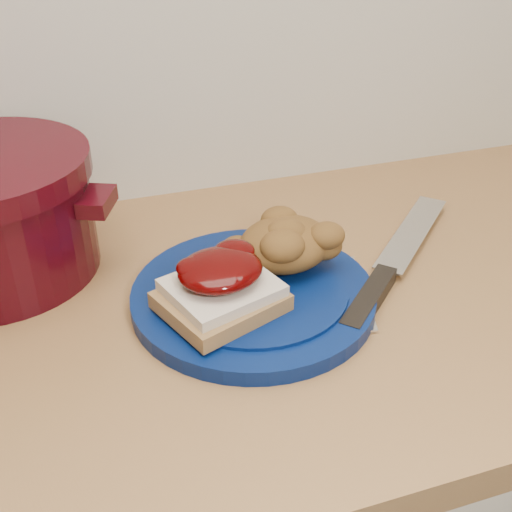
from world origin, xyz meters
name	(u,v)px	position (x,y,z in m)	size (l,w,h in m)	color
plate	(253,296)	(0.04, 1.49, 0.91)	(0.28, 0.28, 0.02)	#05174A
sandwich	(221,286)	(0.00, 1.46, 0.95)	(0.15, 0.14, 0.06)	olive
stuffing_mound	(285,244)	(0.09, 1.52, 0.95)	(0.11, 0.10, 0.06)	brown
chef_knife	(382,280)	(0.20, 1.47, 0.91)	(0.27, 0.27, 0.02)	black
butter_knife	(360,291)	(0.17, 1.47, 0.90)	(0.15, 0.01, 0.00)	silver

